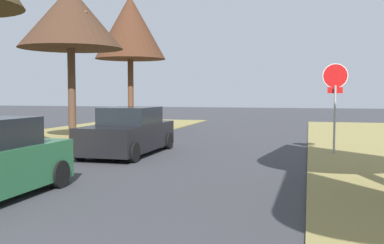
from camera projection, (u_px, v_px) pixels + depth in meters
name	position (u px, v px, depth m)	size (l,w,h in m)	color
stop_sign_far	(335.00, 89.00, 14.65)	(0.81, 0.30, 2.97)	#9EA0A5
street_tree_left_mid_b	(71.00, 18.00, 18.34)	(4.25, 4.25, 6.35)	#513829
street_tree_left_far	(130.00, 28.00, 24.44)	(3.85, 3.85, 7.30)	brown
parked_sedan_black	(129.00, 133.00, 15.02)	(1.96, 4.41, 1.57)	black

